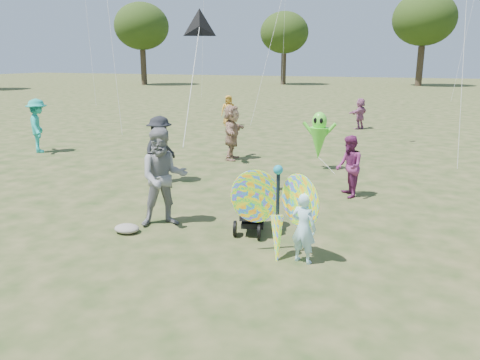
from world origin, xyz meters
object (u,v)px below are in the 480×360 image
(crowd_d, at_px, (232,132))
(butterfly_kite, at_px, (277,211))
(alien_kite, at_px, (319,138))
(adult_man, at_px, (163,178))
(crowd_b, at_px, (160,150))
(crowd_j, at_px, (360,114))
(crowd_e, at_px, (349,167))
(crowd_g, at_px, (229,110))
(child_girl, at_px, (304,228))
(crowd_i, at_px, (38,126))
(jogging_stroller, at_px, (254,201))

(crowd_d, relative_size, butterfly_kite, 1.01)
(crowd_d, bearing_deg, alien_kite, -107.89)
(adult_man, xyz_separation_m, crowd_b, (-1.79, 2.89, -0.09))
(crowd_b, distance_m, crowd_j, 12.55)
(crowd_e, xyz_separation_m, crowd_g, (-7.42, 10.29, 0.01))
(child_girl, xyz_separation_m, crowd_d, (-4.15, 7.05, 0.31))
(crowd_b, distance_m, crowd_e, 4.94)
(crowd_d, xyz_separation_m, alien_kite, (2.96, -0.41, 0.07))
(butterfly_kite, bearing_deg, child_girl, -7.85)
(adult_man, xyz_separation_m, crowd_d, (-1.13, 6.32, -0.09))
(crowd_d, bearing_deg, crowd_i, 91.09)
(jogging_stroller, distance_m, butterfly_kite, 1.28)
(crowd_e, xyz_separation_m, crowd_i, (-11.09, 1.61, 0.20))
(butterfly_kite, bearing_deg, crowd_b, 140.69)
(crowd_d, height_order, butterfly_kite, crowd_d)
(crowd_j, bearing_deg, crowd_i, -21.27)
(adult_man, relative_size, butterfly_kite, 1.11)
(crowd_d, height_order, crowd_e, crowd_d)
(crowd_b, xyz_separation_m, crowd_j, (3.69, 11.99, -0.17))
(crowd_b, bearing_deg, butterfly_kite, -123.56)
(crowd_d, bearing_deg, crowd_b, 158.97)
(crowd_e, height_order, butterfly_kite, butterfly_kite)
(alien_kite, bearing_deg, crowd_i, -174.49)
(adult_man, height_order, butterfly_kite, adult_man)
(butterfly_kite, bearing_deg, crowd_i, 151.81)
(crowd_d, relative_size, alien_kite, 1.03)
(crowd_e, bearing_deg, alien_kite, -175.95)
(adult_man, height_order, jogging_stroller, adult_man)
(crowd_b, xyz_separation_m, crowd_g, (-2.51, 10.76, -0.14))
(crowd_g, xyz_separation_m, crowd_i, (-3.67, -8.68, 0.19))
(adult_man, relative_size, jogging_stroller, 1.77)
(crowd_e, bearing_deg, crowd_g, -166.83)
(crowd_g, height_order, jogging_stroller, crowd_g)
(crowd_j, distance_m, jogging_stroller, 14.55)
(child_girl, bearing_deg, butterfly_kite, 5.47)
(crowd_e, relative_size, butterfly_kite, 0.84)
(crowd_b, height_order, crowd_g, crowd_b)
(adult_man, bearing_deg, crowd_g, 72.70)
(crowd_b, xyz_separation_m, crowd_d, (0.66, 3.43, 0.00))
(butterfly_kite, bearing_deg, alien_kite, 96.18)
(child_girl, height_order, crowd_e, crowd_e)
(adult_man, relative_size, crowd_b, 1.10)
(child_girl, relative_size, crowd_b, 0.66)
(crowd_e, xyz_separation_m, butterfly_kite, (-0.57, -4.02, 0.05))
(crowd_g, xyz_separation_m, alien_kite, (6.14, -7.73, 0.22))
(crowd_e, xyz_separation_m, crowd_j, (-1.22, 11.53, -0.02))
(crowd_j, bearing_deg, butterfly_kite, 25.99)
(crowd_e, relative_size, crowd_j, 1.03)
(crowd_e, height_order, crowd_g, crowd_g)
(crowd_e, bearing_deg, adult_man, -65.55)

